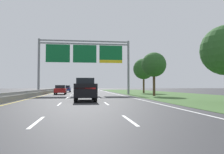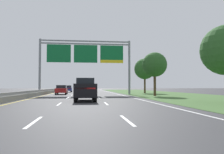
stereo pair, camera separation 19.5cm
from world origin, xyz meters
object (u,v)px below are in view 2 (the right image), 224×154
car_red_left_lane_sedan (62,90)px  roadside_tree_mid (155,65)px  car_silver_centre_lane_suv (84,88)px  roadside_tree_far (145,69)px  pickup_truck_black (85,90)px  car_darkgreen_centre_lane_suv (84,88)px  overhead_sign_gantry (86,56)px  car_blue_left_lane_sedan (68,89)px

car_red_left_lane_sedan → roadside_tree_mid: roadside_tree_mid is taller
car_silver_centre_lane_suv → roadside_tree_far: size_ratio=0.69×
pickup_truck_black → car_silver_centre_lane_suv: bearing=0.3°
car_silver_centre_lane_suv → car_darkgreen_centre_lane_suv: same height
roadside_tree_mid → roadside_tree_far: size_ratio=0.90×
car_darkgreen_centre_lane_suv → roadside_tree_mid: bearing=-150.5°
overhead_sign_gantry → roadside_tree_far: 13.48m
roadside_tree_mid → car_red_left_lane_sedan: bearing=150.3°
car_silver_centre_lane_suv → pickup_truck_black: bearing=178.7°
pickup_truck_black → car_darkgreen_centre_lane_suv: bearing=0.5°
car_red_left_lane_sedan → car_blue_left_lane_sedan: (-0.01, 15.18, 0.00)m
car_silver_centre_lane_suv → roadside_tree_mid: size_ratio=0.76×
pickup_truck_black → car_red_left_lane_sedan: bearing=12.7°
car_red_left_lane_sedan → roadside_tree_far: size_ratio=0.64×
car_red_left_lane_sedan → roadside_tree_far: roadside_tree_far is taller
car_blue_left_lane_sedan → roadside_tree_far: bearing=-123.4°
car_red_left_lane_sedan → car_blue_left_lane_sedan: same height
pickup_truck_black → roadside_tree_mid: roadside_tree_mid is taller
car_darkgreen_centre_lane_suv → roadside_tree_far: (12.08, -5.66, 3.73)m
car_red_left_lane_sedan → roadside_tree_far: bearing=-73.8°
pickup_truck_black → roadside_tree_far: roadside_tree_far is taller
overhead_sign_gantry → car_darkgreen_centre_lane_suv: 13.20m
pickup_truck_black → roadside_tree_mid: (9.87, 9.45, 3.38)m
car_blue_left_lane_sedan → car_silver_centre_lane_suv: size_ratio=0.93×
pickup_truck_black → roadside_tree_far: (11.85, 22.09, 3.76)m
pickup_truck_black → car_silver_centre_lane_suv: pickup_truck_black is taller
overhead_sign_gantry → roadside_tree_far: overhead_sign_gantry is taller
roadside_tree_mid → roadside_tree_far: bearing=81.1°
pickup_truck_black → car_darkgreen_centre_lane_suv: 27.75m
overhead_sign_gantry → car_blue_left_lane_sedan: 18.18m
overhead_sign_gantry → roadside_tree_mid: 11.74m
overhead_sign_gantry → car_red_left_lane_sedan: bearing=157.8°
car_darkgreen_centre_lane_suv → roadside_tree_mid: size_ratio=0.76×
car_red_left_lane_sedan → car_blue_left_lane_sedan: size_ratio=1.00×
car_blue_left_lane_sedan → roadside_tree_mid: roadside_tree_mid is taller
roadside_tree_mid → car_silver_centre_lane_suv: bearing=131.5°
car_darkgreen_centre_lane_suv → overhead_sign_gantry: bearing=-177.8°
car_silver_centre_lane_suv → roadside_tree_far: (11.97, 1.36, 3.73)m
car_blue_left_lane_sedan → roadside_tree_mid: 27.10m
roadside_tree_mid → car_blue_left_lane_sedan: bearing=120.9°
car_silver_centre_lane_suv → car_red_left_lane_sedan: bearing=130.4°
roadside_tree_far → car_blue_left_lane_sedan: bearing=146.6°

